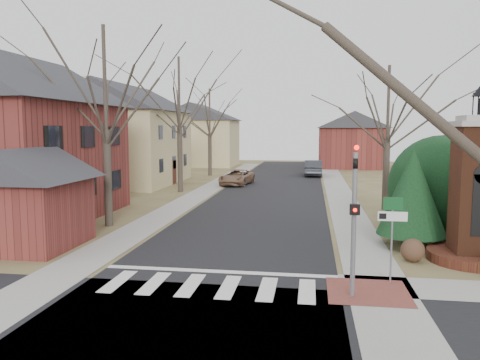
% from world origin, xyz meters
% --- Properties ---
extents(ground, '(120.00, 120.00, 0.00)m').
position_xyz_m(ground, '(0.00, 0.00, 0.00)').
color(ground, brown).
rests_on(ground, ground).
extents(main_street, '(8.00, 70.00, 0.01)m').
position_xyz_m(main_street, '(0.00, 22.00, 0.01)').
color(main_street, black).
rests_on(main_street, ground).
extents(cross_street, '(120.00, 8.00, 0.01)m').
position_xyz_m(cross_street, '(0.00, -3.00, 0.01)').
color(cross_street, black).
rests_on(cross_street, ground).
extents(crosswalk_zone, '(8.00, 2.20, 0.02)m').
position_xyz_m(crosswalk_zone, '(0.00, 0.80, 0.01)').
color(crosswalk_zone, silver).
rests_on(crosswalk_zone, ground).
extents(stop_bar, '(8.00, 0.35, 0.02)m').
position_xyz_m(stop_bar, '(0.00, 2.30, 0.01)').
color(stop_bar, silver).
rests_on(stop_bar, ground).
extents(sidewalk_right_main, '(2.00, 60.00, 0.02)m').
position_xyz_m(sidewalk_right_main, '(5.20, 22.00, 0.01)').
color(sidewalk_right_main, gray).
rests_on(sidewalk_right_main, ground).
extents(sidewalk_left, '(2.00, 60.00, 0.02)m').
position_xyz_m(sidewalk_left, '(-5.20, 22.00, 0.01)').
color(sidewalk_left, gray).
rests_on(sidewalk_left, ground).
extents(curb_apron, '(2.40, 2.40, 0.02)m').
position_xyz_m(curb_apron, '(4.80, 1.00, 0.01)').
color(curb_apron, brown).
rests_on(curb_apron, ground).
extents(traffic_signal_pole, '(0.28, 0.41, 4.50)m').
position_xyz_m(traffic_signal_pole, '(4.30, 0.57, 2.59)').
color(traffic_signal_pole, slate).
rests_on(traffic_signal_pole, ground).
extents(sign_post, '(0.90, 0.07, 2.75)m').
position_xyz_m(sign_post, '(5.59, 1.99, 1.95)').
color(sign_post, slate).
rests_on(sign_post, ground).
extents(brick_gate_monument, '(3.20, 3.20, 6.47)m').
position_xyz_m(brick_gate_monument, '(9.00, 4.99, 2.17)').
color(brick_gate_monument, '#4E2717').
rests_on(brick_gate_monument, ground).
extents(house_brick_left, '(9.80, 11.80, 9.42)m').
position_xyz_m(house_brick_left, '(-13.01, 9.99, 4.66)').
color(house_brick_left, maroon).
rests_on(house_brick_left, ground).
extents(house_stucco_left, '(9.80, 12.80, 9.28)m').
position_xyz_m(house_stucco_left, '(-13.50, 27.00, 4.59)').
color(house_stucco_left, '#C7BC84').
rests_on(house_stucco_left, ground).
extents(garage_left, '(4.80, 4.80, 4.29)m').
position_xyz_m(garage_left, '(-8.52, 4.49, 2.24)').
color(garage_left, maroon).
rests_on(garage_left, ground).
extents(house_distant_left, '(10.80, 8.80, 8.53)m').
position_xyz_m(house_distant_left, '(-12.01, 48.00, 4.25)').
color(house_distant_left, '#C7BC84').
rests_on(house_distant_left, ground).
extents(house_distant_right, '(8.80, 8.80, 7.30)m').
position_xyz_m(house_distant_right, '(7.99, 47.99, 3.65)').
color(house_distant_right, maroon).
rests_on(house_distant_right, ground).
extents(evergreen_near, '(2.80, 2.80, 4.10)m').
position_xyz_m(evergreen_near, '(7.20, 7.00, 2.30)').
color(evergreen_near, '#473D33').
rests_on(evergreen_near, ground).
extents(evergreen_mass, '(4.80, 4.80, 4.80)m').
position_xyz_m(evergreen_mass, '(9.00, 9.50, 2.40)').
color(evergreen_mass, black).
rests_on(evergreen_mass, ground).
extents(bare_tree_0, '(8.05, 8.05, 11.15)m').
position_xyz_m(bare_tree_0, '(-7.00, 9.00, 7.70)').
color(bare_tree_0, '#473D33').
rests_on(bare_tree_0, ground).
extents(bare_tree_1, '(8.40, 8.40, 11.64)m').
position_xyz_m(bare_tree_1, '(-7.00, 22.00, 8.03)').
color(bare_tree_1, '#473D33').
rests_on(bare_tree_1, ground).
extents(bare_tree_2, '(7.35, 7.35, 10.19)m').
position_xyz_m(bare_tree_2, '(-7.50, 35.00, 7.03)').
color(bare_tree_2, '#473D33').
rests_on(bare_tree_2, ground).
extents(bare_tree_3, '(7.00, 7.00, 9.70)m').
position_xyz_m(bare_tree_3, '(7.50, 16.00, 6.69)').
color(bare_tree_3, '#473D33').
rests_on(bare_tree_3, ground).
extents(pickup_truck, '(2.82, 5.04, 1.33)m').
position_xyz_m(pickup_truck, '(-3.40, 27.24, 0.67)').
color(pickup_truck, '#836047').
rests_on(pickup_truck, ground).
extents(distant_car, '(1.78, 5.02, 1.65)m').
position_xyz_m(distant_car, '(3.25, 36.24, 0.82)').
color(distant_car, '#373A3F').
rests_on(distant_car, ground).
extents(dry_shrub_left, '(0.86, 0.86, 0.86)m').
position_xyz_m(dry_shrub_left, '(6.80, 4.60, 0.43)').
color(dry_shrub_left, '#4C3323').
rests_on(dry_shrub_left, ground).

